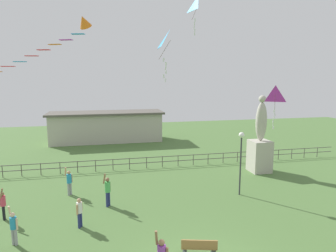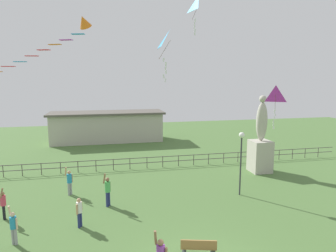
% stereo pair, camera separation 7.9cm
% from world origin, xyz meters
% --- Properties ---
extents(statue_monument, '(1.55, 1.55, 6.15)m').
position_xyz_m(statue_monument, '(8.70, 11.16, 2.08)').
color(statue_monument, '#B2AD9E').
rests_on(statue_monument, ground_plane).
extents(lamppost, '(0.36, 0.36, 4.11)m').
position_xyz_m(lamppost, '(4.94, 6.97, 3.02)').
color(lamppost, '#38383D').
rests_on(lamppost, ground_plane).
extents(park_bench, '(1.56, 0.79, 0.85)m').
position_xyz_m(park_bench, '(0.20, 1.01, 0.46)').
color(park_bench, olive).
rests_on(park_bench, ground_plane).
extents(person_0, '(0.29, 0.40, 1.54)m').
position_xyz_m(person_0, '(-4.83, 4.76, 0.88)').
color(person_0, navy).
rests_on(person_0, ground_plane).
extents(person_1, '(0.28, 0.49, 1.80)m').
position_xyz_m(person_1, '(-8.84, 6.51, 0.90)').
color(person_1, black).
rests_on(person_1, ground_plane).
extents(person_3, '(0.43, 0.36, 1.81)m').
position_xyz_m(person_3, '(-7.60, 3.74, 0.91)').
color(person_3, '#99999E').
rests_on(person_3, ground_plane).
extents(person_4, '(0.47, 0.36, 1.90)m').
position_xyz_m(person_4, '(-5.77, 9.28, 0.95)').
color(person_4, '#99999E').
rests_on(person_4, ground_plane).
extents(person_5, '(0.46, 0.47, 2.05)m').
position_xyz_m(person_5, '(-3.40, 7.01, 1.03)').
color(person_5, navy).
rests_on(person_5, ground_plane).
extents(kite_1, '(0.97, 1.12, 2.75)m').
position_xyz_m(kite_1, '(0.15, 6.24, 9.37)').
color(kite_1, '#198CD1').
extents(kite_2, '(0.79, 1.18, 2.49)m').
position_xyz_m(kite_2, '(2.72, 9.34, 12.10)').
color(kite_2, '#198CD1').
extents(kite_3, '(1.09, 0.97, 2.86)m').
position_xyz_m(kite_3, '(7.39, 7.38, 6.31)').
color(kite_3, '#B22DB2').
extents(streamer_kite, '(6.67, 2.01, 3.29)m').
position_xyz_m(streamer_kite, '(-4.86, 6.00, 9.85)').
color(streamer_kite, orange).
extents(waterfront_railing, '(36.01, 0.06, 0.95)m').
position_xyz_m(waterfront_railing, '(-0.26, 14.00, 0.62)').
color(waterfront_railing, '#4C4742').
rests_on(waterfront_railing, ground_plane).
extents(pavilion_building, '(13.42, 4.42, 3.55)m').
position_xyz_m(pavilion_building, '(-3.09, 26.00, 1.80)').
color(pavilion_building, '#B7B2A3').
rests_on(pavilion_building, ground_plane).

